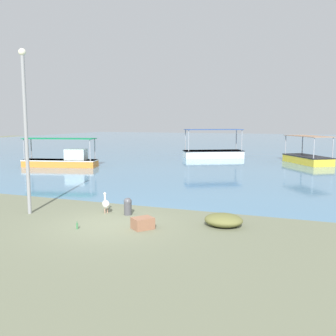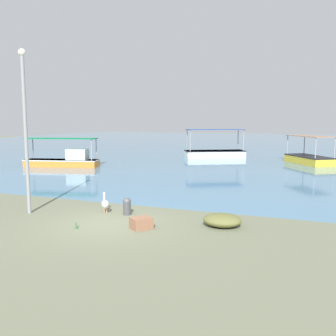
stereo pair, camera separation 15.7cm
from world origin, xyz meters
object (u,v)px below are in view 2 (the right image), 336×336
object	(u,v)px
fishing_boat_outer	(309,158)
glass_bottle	(76,226)
fishing_boat_center	(65,160)
lamp_post	(25,124)
fishing_boat_near_left	(215,152)
pelican	(105,204)
mooring_bollard	(127,206)
net_pile	(222,220)
cargo_crate	(141,223)

from	to	relation	value
fishing_boat_outer	glass_bottle	size ratio (longest dim) A/B	18.99
fishing_boat_center	lamp_post	size ratio (longest dim) A/B	0.95
fishing_boat_near_left	fishing_boat_center	bearing A→B (deg)	-129.35
pelican	mooring_bollard	size ratio (longest dim) A/B	1.18
net_pile	glass_bottle	size ratio (longest dim) A/B	4.94
fishing_boat_near_left	cargo_crate	size ratio (longest dim) A/B	8.96
fishing_boat_outer	lamp_post	distance (m)	24.45
pelican	lamp_post	distance (m)	4.35
fishing_boat_near_left	glass_bottle	bearing A→B (deg)	-86.62
pelican	lamp_post	world-z (taller)	lamp_post
lamp_post	fishing_boat_outer	bearing A→B (deg)	65.15
lamp_post	glass_bottle	xyz separation A→B (m)	(2.99, -1.18, -3.42)
cargo_crate	pelican	bearing A→B (deg)	146.92
fishing_boat_outer	fishing_boat_near_left	bearing A→B (deg)	165.09
pelican	glass_bottle	bearing A→B (deg)	-84.96
fishing_boat_near_left	glass_bottle	world-z (taller)	fishing_boat_near_left
pelican	net_pile	bearing A→B (deg)	-2.68
fishing_boat_outer	cargo_crate	size ratio (longest dim) A/B	7.62
fishing_boat_near_left	glass_bottle	distance (m)	25.56
pelican	mooring_bollard	distance (m)	0.95
pelican	lamp_post	bearing A→B (deg)	-158.30
net_pile	pelican	bearing A→B (deg)	177.32
fishing_boat_center	glass_bottle	bearing A→B (deg)	-52.55
pelican	glass_bottle	distance (m)	2.31
fishing_boat_center	mooring_bollard	bearing A→B (deg)	-45.58
mooring_bollard	cargo_crate	size ratio (longest dim) A/B	1.01
cargo_crate	glass_bottle	distance (m)	2.22
cargo_crate	glass_bottle	world-z (taller)	cargo_crate
fishing_boat_outer	cargo_crate	world-z (taller)	fishing_boat_outer
fishing_boat_near_left	glass_bottle	xyz separation A→B (m)	(1.51, -25.52, -0.43)
net_pile	glass_bottle	bearing A→B (deg)	-155.65
lamp_post	glass_bottle	distance (m)	4.69
pelican	cargo_crate	bearing A→B (deg)	-33.08
fishing_boat_center	net_pile	bearing A→B (deg)	-38.11
lamp_post	net_pile	bearing A→B (deg)	6.70
mooring_bollard	fishing_boat_center	bearing A→B (deg)	134.42
pelican	cargo_crate	xyz separation A→B (m)	(2.26, -1.47, -0.18)
mooring_bollard	cargo_crate	bearing A→B (deg)	-48.98
fishing_boat_center	pelican	bearing A→B (deg)	-48.11
pelican	glass_bottle	world-z (taller)	pelican
cargo_crate	glass_bottle	size ratio (longest dim) A/B	2.49
cargo_crate	glass_bottle	bearing A→B (deg)	-158.44
pelican	fishing_boat_near_left	bearing A→B (deg)	93.21
glass_bottle	cargo_crate	bearing A→B (deg)	21.56
fishing_boat_outer	net_pile	size ratio (longest dim) A/B	3.84
fishing_boat_outer	pelican	bearing A→B (deg)	-109.51
lamp_post	glass_bottle	size ratio (longest dim) A/B	23.43
mooring_bollard	cargo_crate	xyz separation A→B (m)	(1.32, -1.52, -0.16)
fishing_boat_center	mooring_bollard	xyz separation A→B (m)	(11.58, -11.81, -0.20)
fishing_boat_outer	lamp_post	bearing A→B (deg)	-114.85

